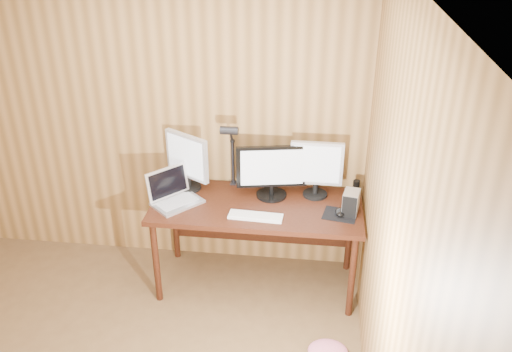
% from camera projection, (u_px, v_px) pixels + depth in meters
% --- Properties ---
extents(room_shell, '(4.00, 4.00, 4.00)m').
position_uv_depth(room_shell, '(21.00, 275.00, 2.56)').
color(room_shell, brown).
rests_on(room_shell, ground).
extents(desk, '(1.60, 0.70, 0.75)m').
position_uv_depth(desk, '(258.00, 213.00, 4.25)').
color(desk, black).
rests_on(desk, floor).
extents(monitor_center, '(0.54, 0.24, 0.43)m').
position_uv_depth(monitor_center, '(272.00, 171.00, 4.14)').
color(monitor_center, black).
rests_on(monitor_center, desk).
extents(monitor_left, '(0.37, 0.25, 0.47)m').
position_uv_depth(monitor_left, '(187.00, 160.00, 4.24)').
color(monitor_left, black).
rests_on(monitor_left, desk).
extents(monitor_right, '(0.40, 0.19, 0.45)m').
position_uv_depth(monitor_right, '(316.00, 167.00, 4.14)').
color(monitor_right, black).
rests_on(monitor_right, desk).
extents(laptop, '(0.44, 0.45, 0.26)m').
position_uv_depth(laptop, '(173.00, 194.00, 4.14)').
color(laptop, silver).
rests_on(laptop, desk).
extents(keyboard, '(0.40, 0.14, 0.02)m').
position_uv_depth(keyboard, '(256.00, 216.00, 3.96)').
color(keyboard, white).
rests_on(keyboard, desk).
extents(mousepad, '(0.27, 0.24, 0.00)m').
position_uv_depth(mousepad, '(340.00, 215.00, 3.99)').
color(mousepad, black).
rests_on(mousepad, desk).
extents(mouse, '(0.09, 0.12, 0.04)m').
position_uv_depth(mouse, '(340.00, 212.00, 3.98)').
color(mouse, black).
rests_on(mouse, mousepad).
extents(hard_drive, '(0.14, 0.18, 0.18)m').
position_uv_depth(hard_drive, '(351.00, 203.00, 3.98)').
color(hard_drive, silver).
rests_on(hard_drive, desk).
extents(phone, '(0.07, 0.10, 0.01)m').
position_uv_depth(phone, '(272.00, 218.00, 3.94)').
color(phone, silver).
rests_on(phone, desk).
extents(speaker, '(0.05, 0.05, 0.13)m').
position_uv_depth(speaker, '(356.00, 188.00, 4.23)').
color(speaker, black).
rests_on(speaker, desk).
extents(desk_lamp, '(0.14, 0.20, 0.60)m').
position_uv_depth(desk_lamp, '(231.00, 146.00, 4.19)').
color(desk_lamp, black).
rests_on(desk_lamp, desk).
extents(fabric_pile, '(0.31, 0.26, 0.09)m').
position_uv_depth(fabric_pile, '(328.00, 352.00, 3.74)').
color(fabric_pile, '#CF647C').
rests_on(fabric_pile, floor).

